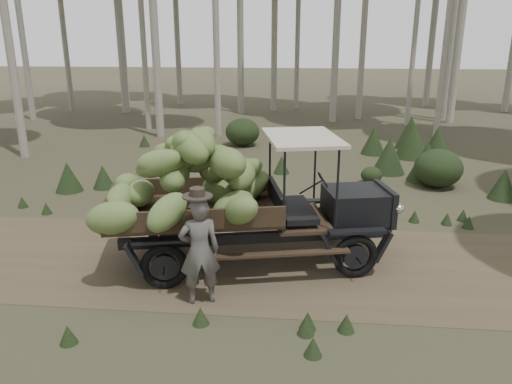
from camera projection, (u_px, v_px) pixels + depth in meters
ground at (233, 262)px, 9.96m from camera, size 120.00×120.00×0.00m
dirt_track at (233, 262)px, 9.96m from camera, size 70.00×4.00×0.01m
banana_truck at (219, 186)px, 9.40m from camera, size 5.77×3.37×2.81m
farmer at (199, 250)px, 8.21m from camera, size 0.79×0.64×2.02m
undergrowth at (178, 226)px, 10.35m from camera, size 22.39×23.60×1.35m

